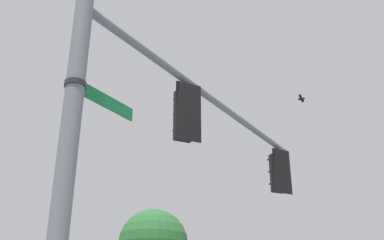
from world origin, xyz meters
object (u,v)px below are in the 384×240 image
at_px(street_name_sign, 92,94).
at_px(bird_flying, 301,99).
at_px(traffic_light_mid_inner, 278,173).
at_px(traffic_light_nearest_pole, 184,115).

height_order(street_name_sign, bird_flying, bird_flying).
xyz_separation_m(street_name_sign, bird_flying, (8.18, 4.64, 3.86)).
bearing_deg(traffic_light_mid_inner, street_name_sign, -150.07).
relative_size(street_name_sign, bird_flying, 3.28).
relative_size(traffic_light_nearest_pole, street_name_sign, 1.03).
bearing_deg(street_name_sign, traffic_light_nearest_pole, 30.19).
distance_m(traffic_light_mid_inner, street_name_sign, 7.02).
bearing_deg(traffic_light_mid_inner, bird_flying, 28.63).
bearing_deg(traffic_light_nearest_pole, traffic_light_mid_inner, 29.78).
distance_m(traffic_light_nearest_pole, traffic_light_mid_inner, 4.50).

